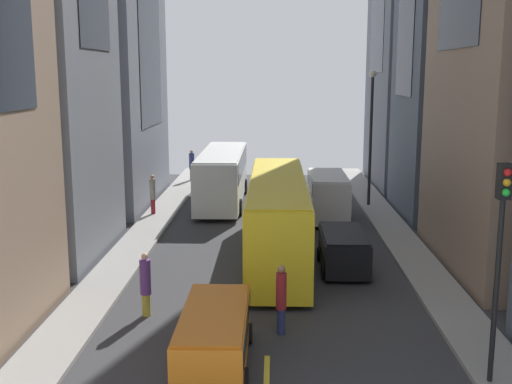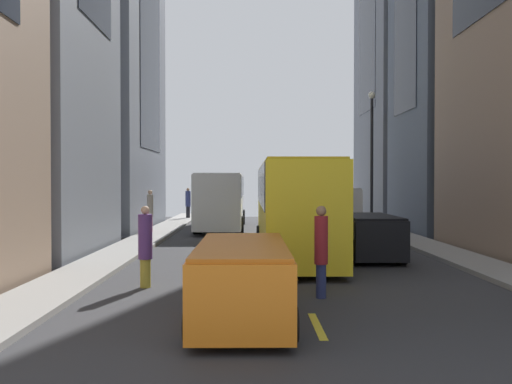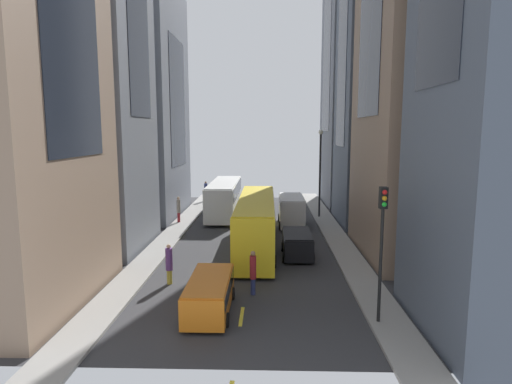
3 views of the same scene
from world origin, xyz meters
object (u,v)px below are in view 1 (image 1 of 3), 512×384
at_px(pedestrian_waiting_curb, 281,297).
at_px(car_black_0, 343,248).
at_px(car_orange_1, 214,333).
at_px(delivery_van_white, 328,193).
at_px(pedestrian_crossing_near, 146,283).
at_px(streetcar_yellow, 277,210).
at_px(city_bus_white, 222,172).
at_px(traffic_light_near_corner, 501,233).
at_px(pedestrian_crossing_mid, 153,193).
at_px(pedestrian_walking_far, 192,164).

bearing_deg(pedestrian_waiting_curb, car_black_0, 127.19).
bearing_deg(car_orange_1, delivery_van_white, 75.50).
xyz_separation_m(car_black_0, pedestrian_crossing_near, (-7.27, -5.31, 0.20)).
bearing_deg(streetcar_yellow, city_bus_white, 106.52).
distance_m(delivery_van_white, car_black_0, 9.33).
relative_size(pedestrian_crossing_near, traffic_light_near_corner, 0.38).
xyz_separation_m(streetcar_yellow, traffic_light_near_corner, (5.59, -11.95, 2.08)).
xyz_separation_m(city_bus_white, streetcar_yellow, (3.42, -11.52, 0.12)).
bearing_deg(streetcar_yellow, car_black_0, -35.58).
height_order(streetcar_yellow, car_orange_1, streetcar_yellow).
bearing_deg(pedestrian_crossing_near, pedestrian_waiting_curb, -10.42).
height_order(streetcar_yellow, car_black_0, streetcar_yellow).
xyz_separation_m(car_orange_1, pedestrian_crossing_near, (-2.68, 3.58, 0.22)).
distance_m(delivery_van_white, pedestrian_waiting_curb, 16.26).
bearing_deg(city_bus_white, pedestrian_crossing_mid, -135.07).
relative_size(car_black_0, pedestrian_crossing_near, 1.83).
relative_size(city_bus_white, pedestrian_crossing_mid, 4.82).
bearing_deg(traffic_light_near_corner, car_orange_1, 171.67).
xyz_separation_m(pedestrian_waiting_curb, pedestrian_walking_far, (-6.49, 28.21, 0.13)).
bearing_deg(pedestrian_walking_far, city_bus_white, 117.29).
relative_size(car_orange_1, traffic_light_near_corner, 0.82).
distance_m(pedestrian_crossing_near, pedestrian_walking_far, 26.88).
bearing_deg(pedestrian_crossing_near, city_bus_white, 93.23).
bearing_deg(traffic_light_near_corner, pedestrian_waiting_curb, 149.32).
distance_m(city_bus_white, pedestrian_crossing_near, 18.86).
height_order(city_bus_white, traffic_light_near_corner, traffic_light_near_corner).
distance_m(pedestrian_walking_far, traffic_light_near_corner, 33.80).
height_order(pedestrian_waiting_curb, pedestrian_walking_far, pedestrian_walking_far).
relative_size(city_bus_white, pedestrian_crossing_near, 4.98).
height_order(delivery_van_white, car_black_0, delivery_van_white).
bearing_deg(car_black_0, pedestrian_walking_far, 113.10).
distance_m(pedestrian_crossing_near, pedestrian_waiting_curb, 4.80).
height_order(car_black_0, pedestrian_waiting_curb, pedestrian_waiting_curb).
bearing_deg(car_orange_1, pedestrian_crossing_mid, 105.87).
xyz_separation_m(car_orange_1, traffic_light_near_corner, (7.42, -1.09, 3.26)).
bearing_deg(traffic_light_near_corner, car_black_0, 105.80).
height_order(pedestrian_crossing_near, pedestrian_crossing_mid, pedestrian_crossing_mid).
relative_size(car_orange_1, pedestrian_walking_far, 2.11).
height_order(pedestrian_crossing_near, pedestrian_walking_far, pedestrian_walking_far).
xyz_separation_m(pedestrian_walking_far, traffic_light_near_corner, (11.99, -31.48, 2.85)).
height_order(city_bus_white, delivery_van_white, city_bus_white).
xyz_separation_m(city_bus_white, traffic_light_near_corner, (9.01, -23.47, 2.20)).
xyz_separation_m(pedestrian_waiting_curb, traffic_light_near_corner, (5.50, -3.27, 2.98)).
distance_m(pedestrian_walking_far, pedestrian_crossing_mid, 11.74).
bearing_deg(pedestrian_walking_far, car_orange_1, 105.39).
bearing_deg(streetcar_yellow, pedestrian_crossing_mid, 132.44).
relative_size(city_bus_white, traffic_light_near_corner, 1.89).
xyz_separation_m(car_orange_1, pedestrian_crossing_mid, (-5.31, 18.67, 0.44)).
bearing_deg(pedestrian_waiting_curb, pedestrian_crossing_mid, 172.65).
distance_m(city_bus_white, car_black_0, 14.89).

